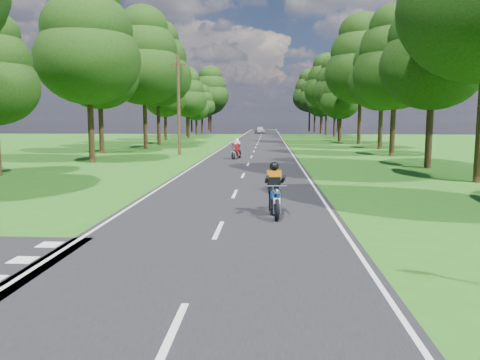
{
  "coord_description": "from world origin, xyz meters",
  "views": [
    {
      "loc": [
        1.31,
        -10.07,
        2.95
      ],
      "look_at": [
        0.45,
        4.0,
        1.1
      ],
      "focal_mm": 35.0,
      "sensor_mm": 36.0,
      "label": 1
    }
  ],
  "objects": [
    {
      "name": "treeline",
      "position": [
        1.43,
        60.06,
        8.25
      ],
      "size": [
        40.0,
        115.35,
        14.78
      ],
      "color": "black",
      "rests_on": "ground"
    },
    {
      "name": "main_road",
      "position": [
        0.0,
        50.0,
        0.01
      ],
      "size": [
        7.0,
        140.0,
        0.02
      ],
      "primitive_type": "cube",
      "color": "black",
      "rests_on": "ground"
    },
    {
      "name": "rider_far_red",
      "position": [
        -1.04,
        24.17,
        0.77
      ],
      "size": [
        1.0,
        1.9,
        1.5
      ],
      "primitive_type": null,
      "rotation": [
        0.0,
        0.0,
        -0.23
      ],
      "color": "maroon",
      "rests_on": "main_road"
    },
    {
      "name": "distant_car",
      "position": [
        -0.42,
        83.09,
        0.76
      ],
      "size": [
        2.52,
        4.57,
        1.47
      ],
      "primitive_type": "imported",
      "rotation": [
        0.0,
        0.0,
        0.19
      ],
      "color": "silver",
      "rests_on": "main_road"
    },
    {
      "name": "ground",
      "position": [
        0.0,
        0.0,
        0.0
      ],
      "size": [
        160.0,
        160.0,
        0.0
      ],
      "primitive_type": "plane",
      "color": "#2B5B14",
      "rests_on": "ground"
    },
    {
      "name": "road_markings",
      "position": [
        -0.14,
        48.13,
        0.02
      ],
      "size": [
        7.4,
        140.0,
        0.01
      ],
      "color": "silver",
      "rests_on": "main_road"
    },
    {
      "name": "telegraph_pole",
      "position": [
        -6.0,
        28.0,
        4.07
      ],
      "size": [
        1.2,
        0.26,
        8.0
      ],
      "color": "#382616",
      "rests_on": "ground"
    },
    {
      "name": "rider_near_blue",
      "position": [
        1.5,
        4.05,
        0.83
      ],
      "size": [
        0.78,
        1.99,
        1.62
      ],
      "primitive_type": null,
      "rotation": [
        0.0,
        0.0,
        0.07
      ],
      "color": "navy",
      "rests_on": "main_road"
    }
  ]
}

